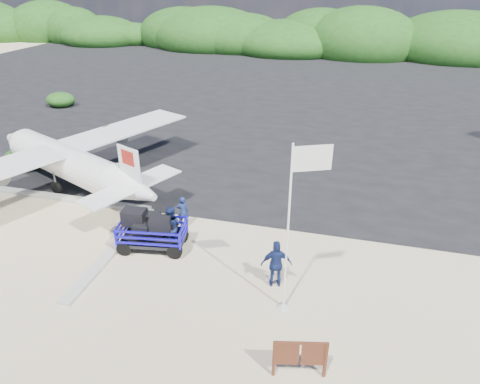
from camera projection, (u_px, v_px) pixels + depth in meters
The scene contains 12 objects.
ground at pixel (202, 291), 15.88m from camera, with size 160.00×160.00×0.00m, color beige.
asphalt_apron at pixel (303, 93), 41.65m from camera, with size 90.00×50.00×0.04m, color #B2B2B2, non-canonical shape.
lagoon at pixel (24, 236), 19.19m from camera, with size 9.00×7.00×0.40m, color #B2B2B2, non-canonical shape.
vegetation_band at pixel (325, 52), 63.13m from camera, with size 124.00×8.00×4.40m, color #B2B2B2, non-canonical shape.
baggage_cart at pixel (154, 248), 18.35m from camera, with size 2.99×1.71×1.50m, color #150DC6, non-canonical shape.
flagpole at pixel (283, 307), 15.13m from camera, with size 1.24×0.52×6.18m, color white, non-canonical shape.
signboard at pixel (298, 375), 12.57m from camera, with size 1.67×0.16×1.38m, color #572A18, non-canonical shape.
crew_a at pixel (183, 212), 19.60m from camera, with size 0.56×0.37×1.53m, color navy.
crew_b at pixel (171, 227), 18.09m from camera, with size 0.93×0.73×1.92m, color navy.
crew_c at pixel (276, 264), 15.75m from camera, with size 1.15×0.48×1.96m, color navy.
aircraft_large at pixel (417, 111), 36.40m from camera, with size 15.72×15.72×4.71m, color #B2B2B2, non-canonical shape.
aircraft_small at pixel (183, 83), 45.48m from camera, with size 7.55×7.55×2.72m, color #B2B2B2, non-canonical shape.
Camera 1 is at (4.50, -11.64, 10.58)m, focal length 32.00 mm.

